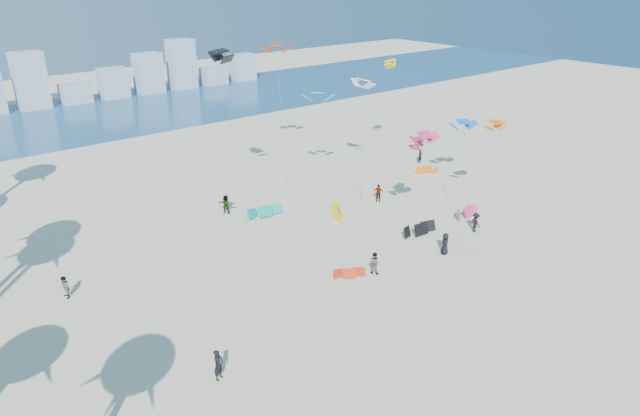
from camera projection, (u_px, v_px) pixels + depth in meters
ground at (478, 402)px, 28.79m from camera, size 220.00×220.00×0.00m
ocean at (46, 123)px, 79.93m from camera, size 220.00×220.00×0.00m
kitesurfer_near at (218, 365)px, 30.06m from camera, size 0.76×0.67×1.76m
kitesurfer_mid at (374, 263)px, 40.51m from camera, size 0.91×0.98×1.63m
kitesurfers_far at (334, 217)px, 47.82m from camera, size 39.66×18.41×1.69m
grounded_kites at (373, 216)px, 48.96m from camera, size 23.75×14.15×1.03m
flying_kites at (356, 85)px, 50.59m from camera, size 23.25×29.09×14.57m
distant_skyline at (13, 90)px, 85.14m from camera, size 85.00×3.00×8.40m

